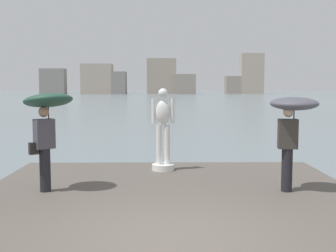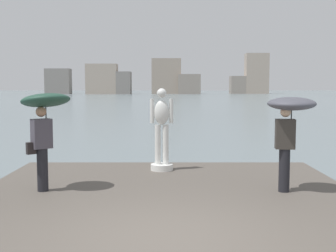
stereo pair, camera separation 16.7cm
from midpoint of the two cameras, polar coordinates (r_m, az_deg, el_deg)
The scene contains 6 objects.
ground_plane at distance 46.21m, azimuth -0.63°, elevation 2.07°, with size 400.00×400.00×0.00m, color slate.
pier at distance 8.03m, azimuth -0.33°, elevation -11.76°, with size 7.69×9.08×0.40m, color #564F47.
statue_white_figure at distance 11.15m, azimuth -1.07°, elevation -1.03°, with size 0.58×0.57×2.08m.
onlooker_left at distance 9.27m, azimuth -15.90°, elevation 1.48°, with size 1.40×1.41×2.06m.
onlooker_right at distance 9.19m, azimuth 15.28°, elevation 1.16°, with size 1.06×1.07×1.94m.
distant_skyline at distance 139.73m, azimuth -0.90°, elevation 6.11°, with size 70.72×12.20×12.92m.
Camera 1 is at (-0.13, -6.14, 2.55)m, focal length 47.08 mm.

